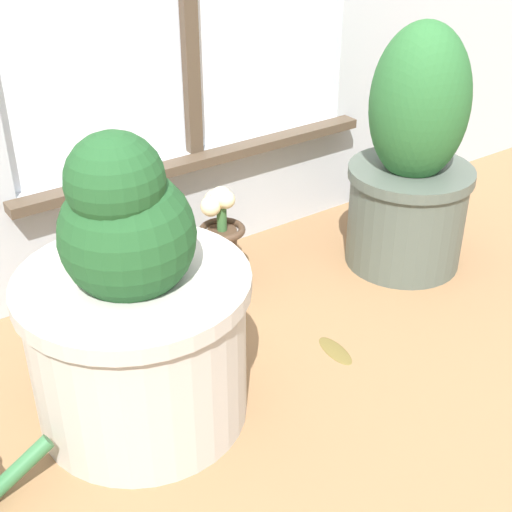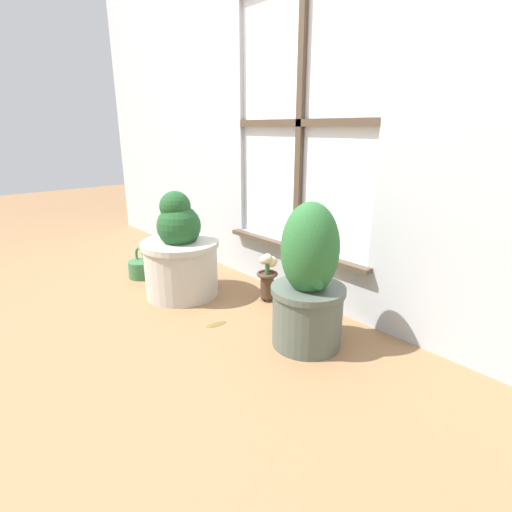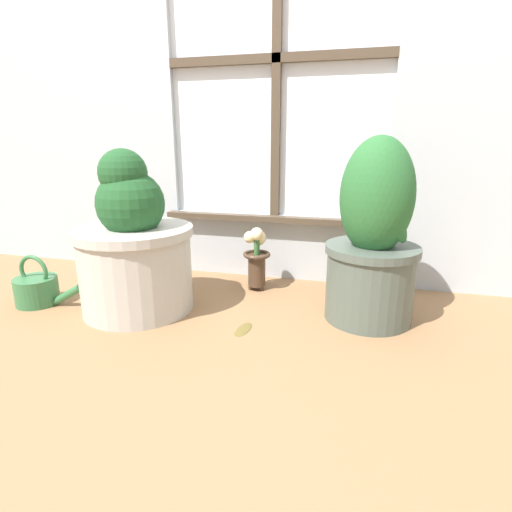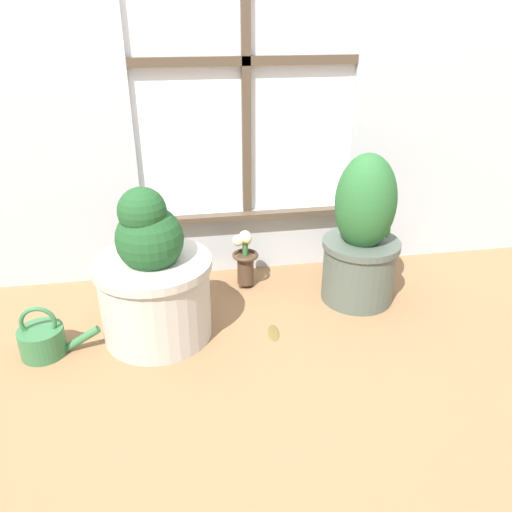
{
  "view_description": "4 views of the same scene",
  "coord_description": "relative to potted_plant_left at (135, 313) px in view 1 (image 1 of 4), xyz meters",
  "views": [
    {
      "loc": [
        -0.83,
        -0.83,
        0.97
      ],
      "look_at": [
        -0.06,
        0.27,
        0.17
      ],
      "focal_mm": 50.0,
      "sensor_mm": 36.0,
      "label": 1
    },
    {
      "loc": [
        1.43,
        -0.88,
        0.89
      ],
      "look_at": [
        0.02,
        0.33,
        0.29
      ],
      "focal_mm": 28.0,
      "sensor_mm": 36.0,
      "label": 2
    },
    {
      "loc": [
        0.36,
        -1.07,
        0.6
      ],
      "look_at": [
        -0.0,
        0.31,
        0.19
      ],
      "focal_mm": 28.0,
      "sensor_mm": 36.0,
      "label": 3
    },
    {
      "loc": [
        -0.31,
        -1.44,
        1.1
      ],
      "look_at": [
        -0.02,
        0.26,
        0.24
      ],
      "focal_mm": 35.0,
      "sensor_mm": 36.0,
      "label": 4
    }
  ],
  "objects": [
    {
      "name": "ground_plane",
      "position": [
        0.41,
        -0.15,
        -0.23
      ],
      "size": [
        10.0,
        10.0,
        0.0
      ],
      "primitive_type": "plane",
      "color": "olive"
    },
    {
      "name": "fallen_leaf",
      "position": [
        0.43,
        -0.07,
        -0.23
      ],
      "size": [
        0.06,
        0.11,
        0.01
      ],
      "color": "brown",
      "rests_on": "ground_plane"
    },
    {
      "name": "flower_vase",
      "position": [
        0.37,
        0.3,
        -0.08
      ],
      "size": [
        0.11,
        0.11,
        0.26
      ],
      "color": "#473323",
      "rests_on": "ground_plane"
    },
    {
      "name": "potted_plant_left",
      "position": [
        0.0,
        0.0,
        0.0
      ],
      "size": [
        0.42,
        0.42,
        0.58
      ],
      "color": "#B7B2A8",
      "rests_on": "ground_plane"
    },
    {
      "name": "potted_plant_right",
      "position": [
        0.82,
        0.12,
        0.04
      ],
      "size": [
        0.31,
        0.31,
        0.62
      ],
      "color": "#4C564C",
      "rests_on": "ground_plane"
    }
  ]
}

